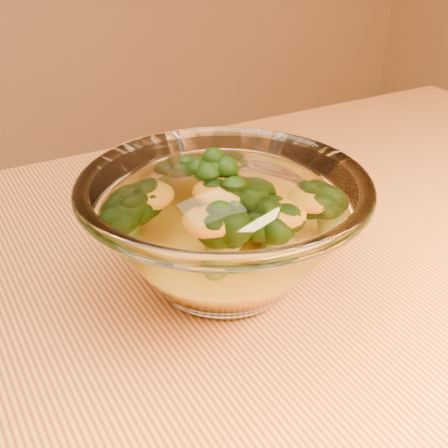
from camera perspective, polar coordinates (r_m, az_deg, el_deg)
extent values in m
cube|color=#DD8D42|center=(0.47, 0.26, -13.56)|extent=(1.20, 0.80, 0.04)
cylinder|color=brown|center=(1.18, 15.41, -7.80)|extent=(0.06, 0.06, 0.71)
ellipsoid|color=white|center=(0.52, 0.00, -4.78)|extent=(0.10, 0.10, 0.02)
torus|color=white|center=(0.48, 0.00, 3.54)|extent=(0.23, 0.23, 0.01)
ellipsoid|color=orange|center=(0.51, 0.00, -2.60)|extent=(0.12, 0.12, 0.03)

